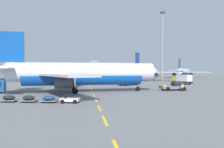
{
  "coord_description": "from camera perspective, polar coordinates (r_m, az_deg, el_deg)",
  "views": [
    {
      "loc": [
        16.03,
        -16.46,
        4.59
      ],
      "look_at": [
        22.04,
        26.26,
        3.86
      ],
      "focal_mm": 33.12,
      "sensor_mm": 36.0,
      "label": 1
    }
  ],
  "objects": [
    {
      "name": "ground",
      "position": [
        61.51,
        14.97,
        -3.34
      ],
      "size": [
        400.0,
        400.0,
        0.0
      ],
      "primitive_type": "plane",
      "color": "slate"
    },
    {
      "name": "baggage_train",
      "position": [
        31.64,
        -19.53,
        -6.45
      ],
      "size": [
        11.63,
        4.04,
        1.14
      ],
      "color": "silver",
      "rests_on": "ground"
    },
    {
      "name": "pushback_tug",
      "position": [
        50.14,
        16.83,
        -3.29
      ],
      "size": [
        6.0,
        3.21,
        2.08
      ],
      "color": "slate",
      "rests_on": "ground"
    },
    {
      "name": "airliner_mid_left",
      "position": [
        101.34,
        9.37,
        0.6
      ],
      "size": [
        30.23,
        32.31,
        12.22
      ],
      "color": "silver",
      "rests_on": "ground"
    },
    {
      "name": "airliner_far_center",
      "position": [
        140.58,
        19.13,
        0.56
      ],
      "size": [
        27.2,
        29.37,
        11.45
      ],
      "color": "silver",
      "rests_on": "ground"
    },
    {
      "name": "terminal_satellite",
      "position": [
        157.2,
        -9.86,
        1.19
      ],
      "size": [
        87.47,
        23.01,
        12.05
      ],
      "color": "gray",
      "rests_on": "ground"
    },
    {
      "name": "catering_truck",
      "position": [
        72.98,
        18.87,
        -1.39
      ],
      "size": [
        4.44,
        7.4,
        3.14
      ],
      "color": "black",
      "rests_on": "ground"
    },
    {
      "name": "apron_light_mast_far",
      "position": [
        91.51,
        13.8,
        9.36
      ],
      "size": [
        1.8,
        1.8,
        29.52
      ],
      "color": "slate",
      "rests_on": "ground"
    },
    {
      "name": "apron_paint_markings",
      "position": [
        54.61,
        -5.93,
        -3.85
      ],
      "size": [
        8.0,
        95.88,
        0.01
      ],
      "color": "yellow",
      "rests_on": "ground"
    },
    {
      "name": "ground_crew_worker",
      "position": [
        48.22,
        18.89,
        -3.39
      ],
      "size": [
        0.58,
        0.43,
        1.69
      ],
      "color": "#191E38",
      "rests_on": "ground"
    },
    {
      "name": "airliner_foreground",
      "position": [
        43.77,
        -8.45,
        0.12
      ],
      "size": [
        34.81,
        34.53,
        12.2
      ],
      "color": "silver",
      "rests_on": "ground"
    },
    {
      "name": "fuel_service_truck",
      "position": [
        64.45,
        4.67,
        -1.65
      ],
      "size": [
        7.19,
        5.8,
        3.14
      ],
      "color": "black",
      "rests_on": "ground"
    }
  ]
}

